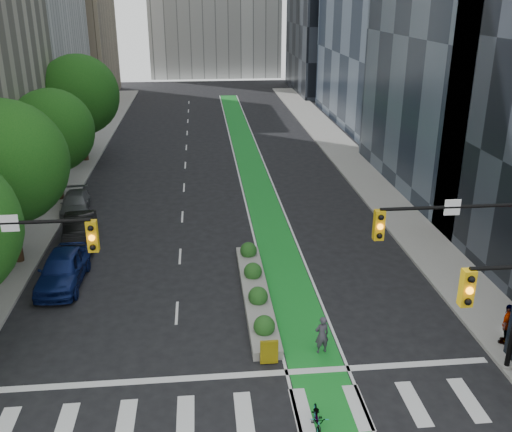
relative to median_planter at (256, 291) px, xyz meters
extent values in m
plane|color=black|center=(-1.20, -7.04, -0.37)|extent=(160.00, 160.00, 0.00)
cube|color=gray|center=(-13.00, 17.96, -0.30)|extent=(3.60, 90.00, 0.15)
cube|color=gray|center=(10.60, 17.96, -0.30)|extent=(3.60, 90.00, 0.15)
cube|color=#188829|center=(1.80, 22.96, -0.37)|extent=(2.20, 70.00, 0.01)
cylinder|color=black|center=(-12.20, 4.96, 2.15)|extent=(0.44, 0.44, 5.04)
sphere|color=#0E4310|center=(-12.20, 4.96, 5.21)|extent=(6.40, 6.40, 6.40)
cylinder|color=black|center=(-12.20, 14.96, 1.87)|extent=(0.44, 0.44, 4.48)
sphere|color=#0E4310|center=(-12.20, 14.96, 4.59)|extent=(5.60, 5.60, 5.60)
cylinder|color=black|center=(-12.20, 24.96, 2.20)|extent=(0.44, 0.44, 5.15)
sphere|color=#0E4310|center=(-12.20, 24.96, 5.33)|extent=(6.60, 6.60, 6.60)
cylinder|color=black|center=(-8.65, -6.54, 6.43)|extent=(5.50, 0.12, 0.12)
cube|color=gold|center=(-5.90, -6.54, 5.88)|extent=(0.34, 0.28, 1.05)
sphere|color=orange|center=(-5.90, -6.70, 5.88)|extent=(0.20, 0.20, 0.20)
cube|color=white|center=(-8.37, -6.57, 6.43)|extent=(0.55, 0.04, 0.55)
cylinder|color=black|center=(6.25, -6.54, 6.43)|extent=(5.50, 0.12, 0.12)
cube|color=gold|center=(3.50, -6.54, 5.88)|extent=(0.34, 0.28, 1.05)
sphere|color=orange|center=(3.50, -6.70, 5.88)|extent=(0.20, 0.20, 0.20)
cube|color=white|center=(5.97, -6.57, 6.43)|extent=(0.55, 0.04, 0.55)
cube|color=gold|center=(4.50, -11.04, 5.88)|extent=(0.34, 0.28, 1.05)
sphere|color=orange|center=(4.50, -11.20, 5.88)|extent=(0.20, 0.20, 0.20)
cube|color=gray|center=(0.00, -0.04, -0.17)|extent=(1.20, 10.00, 0.40)
cube|color=yellow|center=(0.00, -5.24, 0.18)|extent=(0.70, 0.12, 1.00)
sphere|color=#194C19|center=(0.00, -3.54, 0.28)|extent=(0.90, 0.90, 0.90)
sphere|color=#194C19|center=(0.00, -1.04, 0.28)|extent=(0.90, 0.90, 0.90)
sphere|color=#194C19|center=(0.00, 1.46, 0.28)|extent=(0.90, 0.90, 0.90)
sphere|color=#194C19|center=(0.00, 3.96, 0.28)|extent=(0.90, 0.90, 0.90)
imported|color=gray|center=(1.14, -9.04, 0.08)|extent=(0.78, 1.77, 0.90)
imported|color=#3B3742|center=(2.18, -4.66, 0.44)|extent=(0.67, 0.51, 1.63)
imported|color=#0E1C55|center=(-9.33, 2.28, 0.48)|extent=(2.11, 5.05, 1.71)
imported|color=black|center=(-9.47, 7.45, 0.41)|extent=(2.18, 4.93, 1.57)
imported|color=#5A5C5F|center=(-10.70, 12.50, 0.25)|extent=(2.22, 4.48, 1.25)
imported|color=gray|center=(9.74, -4.94, 0.66)|extent=(1.03, 1.03, 1.76)
camera|label=1|loc=(-2.35, -23.71, 13.09)|focal=40.00mm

